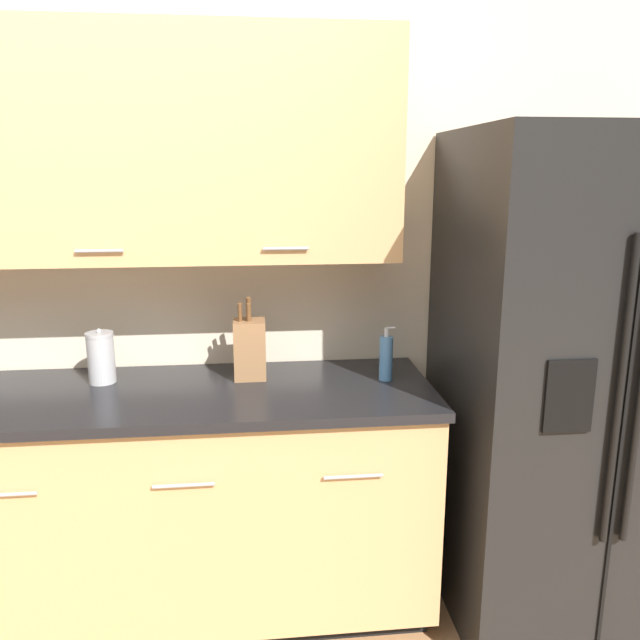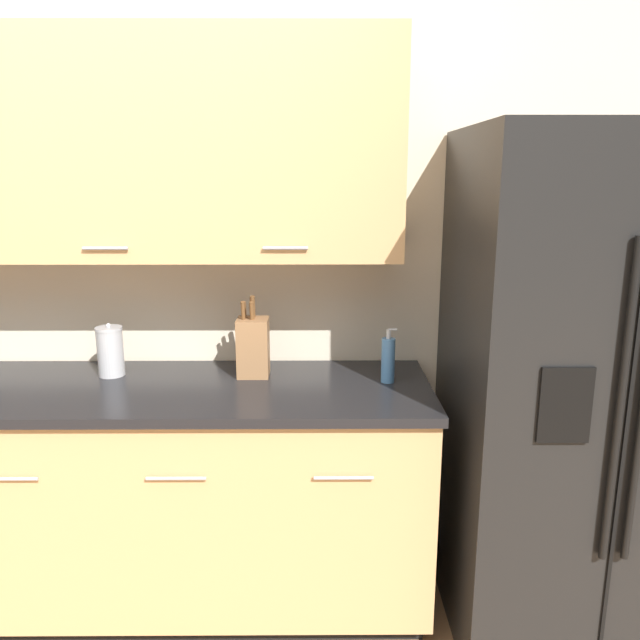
{
  "view_description": "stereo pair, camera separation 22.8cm",
  "coord_description": "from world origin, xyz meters",
  "views": [
    {
      "loc": [
        0.72,
        -1.24,
        1.7
      ],
      "look_at": [
        0.96,
        0.97,
        1.18
      ],
      "focal_mm": 35.0,
      "sensor_mm": 36.0,
      "label": 1
    },
    {
      "loc": [
        0.95,
        -1.25,
        1.7
      ],
      "look_at": [
        0.96,
        0.97,
        1.18
      ],
      "focal_mm": 35.0,
      "sensor_mm": 36.0,
      "label": 2
    }
  ],
  "objects": [
    {
      "name": "wall_back",
      "position": [
        0.06,
        1.26,
        1.45
      ],
      "size": [
        10.0,
        0.39,
        2.6
      ],
      "color": "beige",
      "rests_on": "ground_plane"
    },
    {
      "name": "counter_unit",
      "position": [
        0.2,
        0.97,
        0.47
      ],
      "size": [
        2.35,
        0.64,
        0.93
      ],
      "color": "black",
      "rests_on": "ground_plane"
    },
    {
      "name": "knife_block",
      "position": [
        0.7,
        1.08,
        1.04
      ],
      "size": [
        0.12,
        0.12,
        0.32
      ],
      "color": "olive",
      "rests_on": "counter_unit"
    },
    {
      "name": "soap_dispenser",
      "position": [
        1.22,
        1.0,
        1.01
      ],
      "size": [
        0.06,
        0.05,
        0.21
      ],
      "color": "#4C7FB2",
      "rests_on": "counter_unit"
    },
    {
      "name": "refrigerator",
      "position": [
        1.89,
        0.9,
        0.93
      ],
      "size": [
        0.86,
        0.79,
        1.85
      ],
      "color": "black",
      "rests_on": "ground_plane"
    },
    {
      "name": "steel_canister",
      "position": [
        0.14,
        1.09,
        1.02
      ],
      "size": [
        0.1,
        0.1,
        0.21
      ],
      "color": "#A3A3A5",
      "rests_on": "counter_unit"
    }
  ]
}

